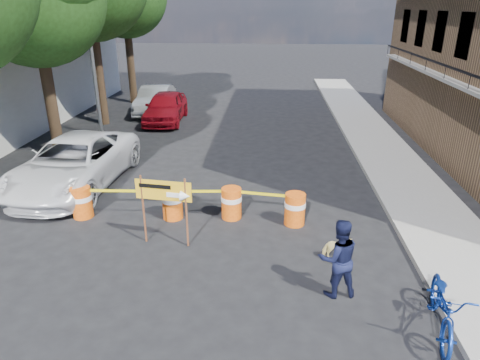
# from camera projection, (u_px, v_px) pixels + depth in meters

# --- Properties ---
(ground) EXTENTS (120.00, 120.00, 0.00)m
(ground) POSITION_uv_depth(u_px,v_px,m) (201.00, 258.00, 10.25)
(ground) COLOR black
(ground) RESTS_ON ground
(sidewalk_east) EXTENTS (2.40, 40.00, 0.15)m
(sidewalk_east) POSITION_uv_depth(u_px,v_px,m) (398.00, 171.00, 15.35)
(sidewalk_east) COLOR gray
(sidewalk_east) RESTS_ON ground
(streetlamp) EXTENTS (1.25, 0.18, 8.00)m
(streetlamp) POSITION_uv_depth(u_px,v_px,m) (91.00, 37.00, 17.73)
(streetlamp) COLOR gray
(streetlamp) RESTS_ON ground
(barrel_far_left) EXTENTS (0.58, 0.58, 0.90)m
(barrel_far_left) POSITION_uv_depth(u_px,v_px,m) (82.00, 202.00, 12.05)
(barrel_far_left) COLOR #CD460C
(barrel_far_left) RESTS_ON ground
(barrel_mid_left) EXTENTS (0.58, 0.58, 0.90)m
(barrel_mid_left) POSITION_uv_depth(u_px,v_px,m) (172.00, 203.00, 11.99)
(barrel_mid_left) COLOR #CD460C
(barrel_mid_left) RESTS_ON ground
(barrel_mid_right) EXTENTS (0.58, 0.58, 0.90)m
(barrel_mid_right) POSITION_uv_depth(u_px,v_px,m) (231.00, 202.00, 12.00)
(barrel_mid_right) COLOR #CD460C
(barrel_mid_right) RESTS_ON ground
(barrel_far_right) EXTENTS (0.58, 0.58, 0.90)m
(barrel_far_right) POSITION_uv_depth(u_px,v_px,m) (295.00, 208.00, 11.65)
(barrel_far_right) COLOR #CD460C
(barrel_far_right) RESTS_ON ground
(detour_sign) EXTENTS (1.41, 0.34, 1.82)m
(detour_sign) POSITION_uv_depth(u_px,v_px,m) (171.00, 196.00, 10.31)
(detour_sign) COLOR #592D19
(detour_sign) RESTS_ON ground
(pedestrian) EXTENTS (0.94, 0.79, 1.72)m
(pedestrian) POSITION_uv_depth(u_px,v_px,m) (338.00, 258.00, 8.65)
(pedestrian) COLOR black
(pedestrian) RESTS_ON ground
(bicycle) EXTENTS (0.95, 1.24, 2.12)m
(bicycle) POSITION_uv_depth(u_px,v_px,m) (449.00, 283.00, 7.57)
(bicycle) COLOR navy
(bicycle) RESTS_ON ground
(dog) EXTENTS (0.71, 0.41, 0.57)m
(dog) POSITION_uv_depth(u_px,v_px,m) (337.00, 248.00, 10.10)
(dog) COLOR #DAC87D
(dog) RESTS_ON ground
(suv_white) EXTENTS (3.01, 5.96, 1.62)m
(suv_white) POSITION_uv_depth(u_px,v_px,m) (74.00, 163.00, 14.00)
(suv_white) COLOR silver
(suv_white) RESTS_ON ground
(sedan_red) EXTENTS (1.96, 4.54, 1.53)m
(sedan_red) POSITION_uv_depth(u_px,v_px,m) (166.00, 107.00, 21.84)
(sedan_red) COLOR maroon
(sedan_red) RESTS_ON ground
(sedan_silver) EXTENTS (1.65, 4.48, 1.46)m
(sedan_silver) POSITION_uv_depth(u_px,v_px,m) (155.00, 100.00, 23.70)
(sedan_silver) COLOR #AAADB2
(sedan_silver) RESTS_ON ground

